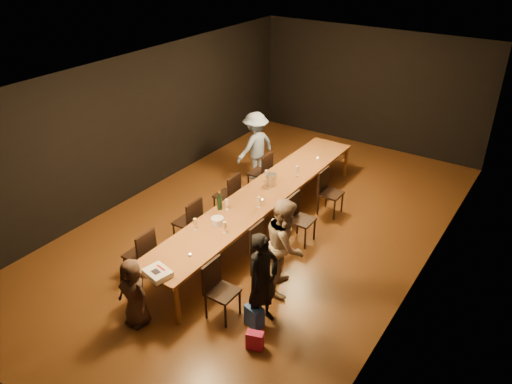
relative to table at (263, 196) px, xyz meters
The scene contains 30 objects.
ground 0.70m from the table, ahead, with size 10.00×10.00×0.00m, color #3F220F.
room_shell 1.38m from the table, ahead, with size 6.04×10.04×3.02m.
table is the anchor object (origin of this frame).
chair_right_0 2.56m from the table, 70.50° to the right, with size 0.42×0.42×0.93m, color black, non-canonical shape.
chair_right_1 1.49m from the table, 54.69° to the right, with size 0.42×0.42×0.93m, color black, non-canonical shape.
chair_right_2 0.88m from the table, ahead, with size 0.42×0.42×0.93m, color black, non-canonical shape.
chair_right_3 1.49m from the table, 54.69° to the left, with size 0.42×0.42×0.93m, color black, non-canonical shape.
chair_left_0 2.56m from the table, 109.50° to the right, with size 0.42×0.42×0.93m, color black, non-canonical shape.
chair_left_1 1.49m from the table, 125.31° to the right, with size 0.42×0.42×0.93m, color black, non-canonical shape.
chair_left_2 0.88m from the table, behind, with size 0.42×0.42×0.93m, color black, non-canonical shape.
chair_left_3 1.49m from the table, 125.31° to the left, with size 0.42×0.42×0.93m, color black, non-canonical shape.
woman_birthday 2.58m from the table, 57.07° to the right, with size 0.55×0.36×1.52m, color black.
woman_tan 1.80m from the table, 45.84° to the right, with size 0.78×0.61×1.61m, color #C8AC96.
man_blue 2.17m from the table, 127.24° to the left, with size 1.01×0.58×1.57m, color #829BC9.
child 3.22m from the table, 92.35° to the right, with size 0.54×0.35×1.10m, color #412D24.
gift_bag_red 3.17m from the table, 59.01° to the right, with size 0.24×0.13×0.28m, color #D82064.
gift_bag_blue 2.72m from the table, 59.66° to the right, with size 0.27×0.18×0.34m, color #2A52B7.
birthday_cake 2.90m from the table, 88.56° to the right, with size 0.44×0.38×0.09m.
plate_stack 1.33m from the table, 92.28° to the right, with size 0.21×0.21×0.12m, color white.
champagne_bottle 0.99m from the table, 109.54° to the right, with size 0.09×0.09×0.37m, color black, non-canonical shape.
ice_bucket 0.42m from the table, 97.79° to the left, with size 0.20×0.20×0.23m, color #B9BABE.
wineglass_0 1.68m from the table, 98.76° to the right, with size 0.06×0.06×0.21m, color beige, non-canonical shape.
wineglass_1 1.49m from the table, 81.90° to the right, with size 0.06×0.06×0.21m, color beige, non-canonical shape.
wineglass_2 0.89m from the table, 103.61° to the right, with size 0.06×0.06×0.21m, color silver, non-canonical shape.
wineglass_3 0.54m from the table, 64.63° to the right, with size 0.06×0.06×0.21m, color beige, non-canonical shape.
wineglass_4 0.58m from the table, 115.61° to the left, with size 0.06×0.06×0.21m, color silver, non-canonical shape.
wineglass_5 1.03m from the table, 80.50° to the left, with size 0.06×0.06×0.21m, color silver, non-canonical shape.
tealight_near 2.28m from the table, 86.23° to the right, with size 0.05×0.05×0.03m, color #B2B7B2.
tealight_mid 0.30m from the table, 58.83° to the right, with size 0.05×0.05×0.03m, color #B2B7B2.
tealight_far 1.93m from the table, 85.55° to the left, with size 0.05×0.05×0.03m, color #B2B7B2.
Camera 1 is at (4.42, -6.89, 5.26)m, focal length 35.00 mm.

